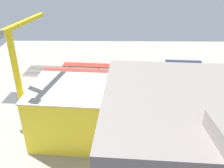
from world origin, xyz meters
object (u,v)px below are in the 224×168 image
platform_canopy_near (100,72)px  street_tree_1 (116,86)px  passenger_coach (183,66)px  parked_car_2 (111,105)px  street_tree_3 (91,83)px  parked_car_1 (128,105)px  traffic_light (89,98)px  parked_car_3 (96,105)px  street_tree_2 (102,87)px  tower_crane (20,72)px  locomotive (138,68)px  platform_canopy_far (128,67)px  box_truck_2 (115,106)px  street_tree_4 (156,83)px  parked_car_4 (77,105)px  box_truck_0 (70,105)px  box_truck_1 (73,104)px  parked_car_0 (146,105)px  street_tree_0 (182,86)px  construction_building (81,113)px

platform_canopy_near → street_tree_1: (-7.05, 13.78, 0.33)m
passenger_coach → parked_car_2: (34.45, 32.34, -2.47)m
passenger_coach → street_tree_3: (43.03, 22.96, 2.03)m
parked_car_1 → traffic_light: (14.73, 1.69, 3.95)m
parked_car_3 → street_tree_2: street_tree_2 is taller
parked_car_2 → tower_crane: tower_crane is taller
platform_canopy_near → street_tree_2: 14.50m
locomotive → street_tree_2: street_tree_2 is taller
platform_canopy_far → parked_car_1: (1.05, 28.97, -3.22)m
street_tree_3 → traffic_light: (-0.31, 10.75, -0.60)m
parked_car_2 → parked_car_3: bearing=-2.9°
parked_car_3 → passenger_coach: bearing=-141.7°
box_truck_2 → traffic_light: bearing=0.2°
parked_car_1 → tower_crane: tower_crane is taller
platform_canopy_far → street_tree_4: street_tree_4 is taller
street_tree_4 → traffic_light: (25.98, 10.44, -0.93)m
locomotive → parked_car_1: 32.65m
platform_canopy_near → street_tree_4: size_ratio=6.13×
platform_canopy_far → street_tree_2: 24.42m
passenger_coach → parked_car_4: 57.50m
box_truck_0 → box_truck_1: bearing=-141.6°
passenger_coach → parked_car_0: 38.61m
locomotive → tower_crane: tower_crane is taller
box_truck_0 → traffic_light: (-7.44, -0.00, 2.92)m
parked_car_0 → box_truck_1: box_truck_1 is taller
box_truck_0 → parked_car_0: bearing=-177.0°
street_tree_3 → passenger_coach: bearing=-151.9°
tower_crane → box_truck_0: size_ratio=3.49×
tower_crane → street_tree_2: size_ratio=4.85×
platform_canopy_far → box_truck_1: size_ratio=6.08×
box_truck_0 → street_tree_1: bearing=-151.0°
street_tree_3 → platform_canopy_near: bearing=-104.4°
passenger_coach → box_truck_1: (49.13, 32.90, -1.65)m
parked_car_2 → box_truck_0: box_truck_0 is taller
box_truck_0 → parked_car_2: bearing=-175.0°
box_truck_1 → street_tree_1: bearing=-151.6°
platform_canopy_far → street_tree_0: street_tree_0 is taller
street_tree_0 → street_tree_4: size_ratio=0.86×
box_truck_0 → street_tree_0: 45.20m
passenger_coach → box_truck_1: size_ratio=1.72×
box_truck_0 → street_tree_2: size_ratio=1.39×
box_truck_1 → street_tree_2: bearing=-142.8°
street_tree_4 → traffic_light: 28.01m
locomotive → box_truck_0: bearing=49.8°
parked_car_2 → box_truck_2: 2.00m
construction_building → street_tree_4: (-26.81, -25.49, -2.90)m
platform_canopy_near → parked_car_3: (0.75, 21.78, -3.60)m
construction_building → parked_car_1: bearing=-128.9°
box_truck_2 → parked_car_2: bearing=-45.9°
traffic_light → street_tree_4: bearing=-158.1°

